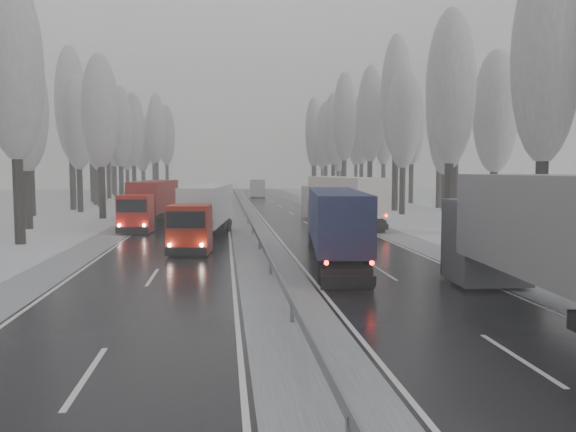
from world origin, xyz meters
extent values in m
plane|color=silver|center=(0.00, 0.00, 0.00)|extent=(260.00, 260.00, 0.00)
cube|color=black|center=(5.25, 30.00, 0.01)|extent=(7.50, 200.00, 0.03)
cube|color=black|center=(-5.25, 30.00, 0.01)|extent=(7.50, 200.00, 0.03)
cube|color=#A6A8AF|center=(0.00, 30.00, 0.02)|extent=(3.00, 200.00, 0.04)
cube|color=#A6A8AF|center=(10.20, 30.00, 0.02)|extent=(2.40, 200.00, 0.04)
cube|color=#A6A8AF|center=(-10.20, 30.00, 0.02)|extent=(2.40, 200.00, 0.04)
cube|color=slate|center=(0.00, 30.00, 0.60)|extent=(0.06, 200.00, 0.32)
cube|color=slate|center=(0.00, 28.00, 0.30)|extent=(0.12, 0.12, 0.60)
cube|color=slate|center=(0.00, 60.00, 0.30)|extent=(0.12, 0.12, 0.60)
cylinder|color=black|center=(15.04, 15.67, 2.80)|extent=(0.68, 0.68, 5.60)
ellipsoid|color=gray|center=(15.04, 15.67, 10.80)|extent=(3.60, 3.60, 11.45)
cylinder|color=black|center=(14.51, 27.03, 2.81)|extent=(0.68, 0.68, 5.62)
ellipsoid|color=gray|center=(14.51, 27.03, 10.84)|extent=(3.60, 3.60, 11.48)
cylinder|color=black|center=(20.02, 31.03, 2.47)|extent=(0.64, 0.64, 4.94)
ellipsoid|color=gray|center=(20.02, 31.03, 9.53)|extent=(3.60, 3.60, 10.09)
cylinder|color=black|center=(17.90, 35.17, 2.66)|extent=(0.66, 0.66, 5.32)
ellipsoid|color=gray|center=(17.90, 35.17, 10.27)|extent=(3.60, 3.60, 10.88)
cylinder|color=black|center=(20.12, 39.17, 3.16)|extent=(0.72, 0.72, 6.31)
ellipsoid|color=gray|center=(20.12, 39.17, 12.17)|extent=(3.60, 3.60, 12.90)
cylinder|color=black|center=(17.02, 45.60, 2.69)|extent=(0.67, 0.67, 5.38)
ellipsoid|color=gray|center=(17.02, 45.60, 10.37)|extent=(3.60, 3.60, 10.98)
cylinder|color=black|center=(23.31, 49.60, 2.30)|extent=(0.62, 0.62, 4.59)
ellipsoid|color=gray|center=(23.31, 49.60, 8.86)|extent=(3.60, 3.60, 9.39)
cylinder|color=black|center=(17.90, 51.02, 3.47)|extent=(0.76, 0.76, 6.95)
ellipsoid|color=gray|center=(17.90, 51.02, 13.40)|extent=(3.60, 3.60, 14.19)
cylinder|color=black|center=(24.81, 55.02, 3.30)|extent=(0.74, 0.74, 6.59)
ellipsoid|color=gray|center=(24.81, 55.02, 12.71)|extent=(3.60, 3.60, 13.46)
cylinder|color=black|center=(17.56, 61.27, 3.18)|extent=(0.72, 0.72, 6.37)
ellipsoid|color=gray|center=(17.56, 61.27, 12.28)|extent=(3.60, 3.60, 13.01)
cylinder|color=black|center=(24.72, 65.27, 2.99)|extent=(0.70, 0.70, 5.97)
ellipsoid|color=gray|center=(24.72, 65.27, 11.52)|extent=(3.60, 3.60, 12.20)
cylinder|color=black|center=(16.34, 71.95, 3.33)|extent=(0.74, 0.74, 6.65)
ellipsoid|color=gray|center=(16.34, 71.95, 12.83)|extent=(3.60, 3.60, 13.59)
cylinder|color=black|center=(23.71, 75.95, 3.07)|extent=(0.71, 0.71, 6.14)
ellipsoid|color=gray|center=(23.71, 75.95, 11.84)|extent=(3.60, 3.60, 12.54)
cylinder|color=black|center=(16.56, 81.70, 3.03)|extent=(0.71, 0.71, 6.05)
ellipsoid|color=gray|center=(16.56, 81.70, 11.68)|extent=(3.60, 3.60, 12.37)
cylinder|color=black|center=(22.48, 85.70, 3.15)|extent=(0.72, 0.72, 6.30)
ellipsoid|color=gray|center=(22.48, 85.70, 12.15)|extent=(3.60, 3.60, 12.87)
cylinder|color=black|center=(16.63, 89.21, 2.94)|extent=(0.70, 0.70, 5.88)
ellipsoid|color=gray|center=(16.63, 89.21, 11.33)|extent=(3.60, 3.60, 12.00)
cylinder|color=black|center=(19.77, 93.21, 2.43)|extent=(0.64, 0.64, 4.86)
ellipsoid|color=gray|center=(19.77, 93.21, 9.37)|extent=(3.60, 3.60, 9.92)
cylinder|color=black|center=(15.73, 96.32, 2.99)|extent=(0.70, 0.70, 5.98)
ellipsoid|color=gray|center=(15.73, 96.32, 11.53)|extent=(3.60, 3.60, 12.21)
cylinder|color=black|center=(24.94, 100.32, 3.09)|extent=(0.71, 0.71, 6.19)
ellipsoid|color=gray|center=(24.94, 100.32, 11.93)|extent=(3.60, 3.60, 12.64)
cylinder|color=black|center=(17.04, 106.16, 3.43)|extent=(0.75, 0.75, 6.86)
ellipsoid|color=gray|center=(17.04, 106.16, 13.22)|extent=(3.60, 3.60, 14.01)
cylinder|color=black|center=(24.02, 110.16, 2.77)|extent=(0.68, 0.68, 5.55)
ellipsoid|color=gray|center=(24.02, 110.16, 10.70)|extent=(3.60, 3.60, 11.33)
cylinder|color=black|center=(18.73, 116.73, 3.05)|extent=(0.71, 0.71, 6.09)
ellipsoid|color=gray|center=(18.73, 116.73, 11.75)|extent=(3.60, 3.60, 12.45)
cylinder|color=black|center=(21.55, 120.73, 2.74)|extent=(0.67, 0.67, 5.49)
ellipsoid|color=gray|center=(21.55, 120.73, 10.58)|extent=(3.60, 3.60, 11.21)
cylinder|color=black|center=(-15.13, 24.57, 2.92)|extent=(0.69, 0.69, 5.83)
ellipsoid|color=gray|center=(-15.13, 24.57, 11.25)|extent=(3.60, 3.60, 11.92)
cylinder|color=black|center=(-17.75, 34.20, 2.52)|extent=(0.65, 0.65, 5.03)
ellipsoid|color=gray|center=(-17.75, 34.20, 9.70)|extent=(3.60, 3.60, 10.28)
cylinder|color=black|center=(-13.94, 43.73, 2.72)|extent=(0.67, 0.67, 5.44)
ellipsoid|color=gray|center=(-13.94, 43.73, 10.49)|extent=(3.60, 3.60, 11.11)
cylinder|color=black|center=(-21.85, 47.73, 2.86)|extent=(0.69, 0.69, 5.72)
ellipsoid|color=gray|center=(-21.85, 47.73, 11.04)|extent=(3.60, 3.60, 11.69)
cylinder|color=black|center=(-18.26, 52.71, 2.61)|extent=(0.66, 0.66, 5.23)
ellipsoid|color=gray|center=(-18.26, 52.71, 10.08)|extent=(3.60, 3.60, 10.68)
cylinder|color=black|center=(-20.05, 56.71, 3.30)|extent=(0.74, 0.74, 6.60)
ellipsoid|color=gray|center=(-20.05, 56.71, 12.74)|extent=(3.60, 3.60, 13.49)
cylinder|color=black|center=(-18.16, 62.35, 2.58)|extent=(0.65, 0.65, 5.16)
ellipsoid|color=gray|center=(-18.16, 62.35, 9.95)|extent=(3.60, 3.60, 10.54)
cylinder|color=black|center=(-19.54, 66.35, 2.90)|extent=(0.69, 0.69, 5.79)
ellipsoid|color=gray|center=(-19.54, 66.35, 11.18)|extent=(3.60, 3.60, 11.84)
cylinder|color=black|center=(-16.58, 69.11, 2.82)|extent=(0.68, 0.68, 5.64)
ellipsoid|color=gray|center=(-16.58, 69.11, 10.89)|extent=(3.60, 3.60, 11.53)
cylinder|color=black|center=(-21.42, 73.11, 3.28)|extent=(0.73, 0.73, 6.56)
ellipsoid|color=gray|center=(-21.42, 73.11, 12.65)|extent=(3.60, 3.60, 13.40)
cylinder|color=black|center=(-16.33, 79.19, 2.90)|extent=(0.69, 0.69, 5.79)
ellipsoid|color=gray|center=(-16.33, 79.19, 11.17)|extent=(3.60, 3.60, 11.84)
cylinder|color=black|center=(-21.09, 83.19, 3.32)|extent=(0.74, 0.74, 6.65)
ellipsoid|color=gray|center=(-21.09, 83.19, 12.82)|extent=(3.60, 3.60, 13.58)
cylinder|color=black|center=(-18.93, 88.54, 2.56)|extent=(0.65, 0.65, 5.12)
ellipsoid|color=gray|center=(-18.93, 88.54, 9.88)|extent=(3.60, 3.60, 10.46)
cylinder|color=black|center=(-21.82, 92.54, 2.92)|extent=(0.69, 0.69, 5.84)
ellipsoid|color=gray|center=(-21.82, 92.54, 11.26)|extent=(3.60, 3.60, 11.92)
cylinder|color=black|center=(-15.07, 99.33, 3.34)|extent=(0.74, 0.74, 6.67)
ellipsoid|color=gray|center=(-15.07, 99.33, 12.87)|extent=(3.60, 3.60, 13.63)
cylinder|color=black|center=(-24.20, 103.33, 3.15)|extent=(0.72, 0.72, 6.31)
ellipsoid|color=gray|center=(-24.20, 103.33, 12.16)|extent=(3.60, 3.60, 12.88)
cylinder|color=black|center=(-14.05, 108.72, 3.14)|extent=(0.72, 0.72, 6.29)
ellipsoid|color=gray|center=(-14.05, 108.72, 12.12)|extent=(3.60, 3.60, 12.84)
cylinder|color=black|center=(-19.66, 112.72, 2.43)|extent=(0.64, 0.64, 4.86)
ellipsoid|color=gray|center=(-19.66, 112.72, 9.36)|extent=(3.60, 3.60, 9.92)
cylinder|color=black|center=(-17.56, 115.31, 3.31)|extent=(0.74, 0.74, 6.63)
ellipsoid|color=gray|center=(-17.56, 115.31, 12.78)|extent=(3.60, 3.60, 13.54)
cylinder|color=black|center=(-20.33, 119.31, 2.89)|extent=(0.69, 0.69, 5.79)
ellipsoid|color=gray|center=(-20.33, 119.31, 11.16)|extent=(3.60, 3.60, 11.82)
cube|color=#424246|center=(8.66, 9.58, 1.85)|extent=(2.97, 3.08, 3.36)
cube|color=black|center=(8.74, 10.98, 2.63)|extent=(2.58, 0.27, 1.12)
cube|color=black|center=(8.75, 11.09, 0.50)|extent=(2.80, 0.34, 0.56)
cylinder|color=black|center=(7.43, 8.76, 0.58)|extent=(0.46, 1.19, 1.16)
cylinder|color=black|center=(9.77, 8.62, 0.58)|extent=(0.46, 1.19, 1.16)
sphere|color=white|center=(7.69, 11.19, 0.95)|extent=(0.25, 0.25, 0.25)
sphere|color=white|center=(9.81, 11.06, 0.95)|extent=(0.25, 0.25, 0.25)
cube|color=navy|center=(4.29, 21.41, 1.50)|extent=(2.54, 2.62, 2.73)
cube|color=black|center=(4.43, 22.54, 2.14)|extent=(2.09, 0.34, 0.91)
cube|color=black|center=(4.44, 22.63, 0.41)|extent=(2.27, 0.41, 0.45)
cube|color=#161B3C|center=(3.44, 14.37, 2.46)|extent=(3.72, 12.02, 2.55)
cube|color=black|center=(2.72, 8.45, 0.50)|extent=(2.09, 0.36, 0.41)
cube|color=black|center=(3.04, 11.12, 0.68)|extent=(2.59, 5.21, 0.41)
cube|color=black|center=(2.78, 8.95, 0.32)|extent=(2.08, 0.31, 0.55)
cylinder|color=black|center=(3.25, 20.81, 0.47)|extent=(0.43, 0.98, 0.95)
cylinder|color=black|center=(5.15, 20.58, 0.47)|extent=(0.43, 0.98, 0.95)
cylinder|color=black|center=(2.05, 10.87, 0.47)|extent=(0.43, 0.98, 0.95)
cylinder|color=black|center=(3.95, 10.64, 0.47)|extent=(0.43, 0.98, 0.95)
cylinder|color=black|center=(1.91, 9.69, 0.47)|extent=(0.43, 0.98, 0.95)
cylinder|color=black|center=(3.81, 9.47, 0.47)|extent=(0.43, 0.98, 0.95)
sphere|color=#FF0C05|center=(1.86, 8.49, 1.23)|extent=(0.18, 0.18, 0.18)
sphere|color=#FF0C05|center=(3.57, 8.28, 1.23)|extent=(0.18, 0.18, 0.18)
sphere|color=white|center=(3.58, 22.76, 0.77)|extent=(0.20, 0.20, 0.20)
sphere|color=white|center=(5.30, 22.56, 0.77)|extent=(0.20, 0.20, 0.20)
cube|color=#B6AEA1|center=(7.06, 41.55, 1.67)|extent=(2.85, 2.94, 3.04)
cube|color=black|center=(6.90, 42.81, 2.38)|extent=(2.33, 0.40, 1.01)
cube|color=black|center=(6.88, 42.91, 0.46)|extent=(2.54, 0.47, 0.51)
cube|color=beige|center=(8.06, 33.70, 2.74)|extent=(4.24, 13.41, 2.84)
cube|color=black|center=(8.91, 27.11, 0.56)|extent=(2.33, 0.42, 0.46)
cube|color=black|center=(8.53, 30.08, 0.76)|extent=(2.92, 5.82, 0.46)
cube|color=black|center=(8.83, 27.66, 0.36)|extent=(2.32, 0.36, 0.61)
cylinder|color=black|center=(6.10, 40.61, 0.53)|extent=(0.49, 1.09, 1.06)
cylinder|color=black|center=(8.22, 40.88, 0.53)|extent=(0.49, 1.09, 1.06)
cylinder|color=black|center=(7.52, 29.54, 0.53)|extent=(0.49, 1.09, 1.06)
cylinder|color=black|center=(9.63, 29.81, 0.53)|extent=(0.49, 1.09, 1.06)
cylinder|color=black|center=(7.69, 28.23, 0.53)|extent=(0.49, 1.09, 1.06)
cylinder|color=black|center=(9.80, 28.50, 0.53)|extent=(0.49, 1.09, 1.06)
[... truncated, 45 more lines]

